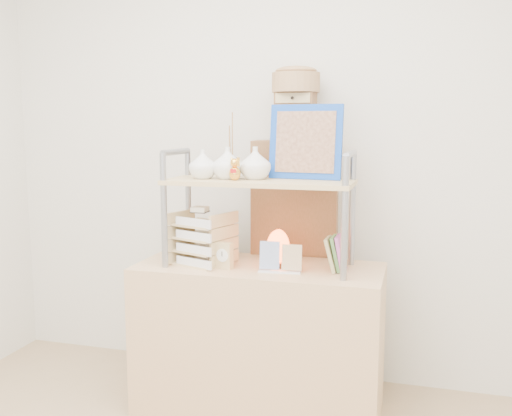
% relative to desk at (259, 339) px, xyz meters
% --- Properties ---
extents(room_shell, '(3.42, 3.41, 2.61)m').
position_rel_desk_xyz_m(room_shell, '(0.00, -0.81, 1.32)').
color(room_shell, silver).
rests_on(room_shell, ground).
extents(desk, '(1.20, 0.50, 0.75)m').
position_rel_desk_xyz_m(desk, '(0.00, 0.00, 0.00)').
color(desk, tan).
rests_on(desk, ground).
extents(cabinet, '(0.47, 0.28, 1.35)m').
position_rel_desk_xyz_m(cabinet, '(0.10, 0.37, 0.30)').
color(cabinet, brown).
rests_on(cabinet, ground).
extents(hutch, '(0.90, 0.34, 0.78)m').
position_rel_desk_xyz_m(hutch, '(-0.02, 0.01, 0.82)').
color(hutch, gray).
rests_on(hutch, desk).
extents(letter_tray, '(0.29, 0.29, 0.29)m').
position_rel_desk_xyz_m(letter_tray, '(-0.29, -0.04, 0.49)').
color(letter_tray, '#DCC184').
rests_on(letter_tray, desk).
extents(salt_lamp, '(0.12, 0.11, 0.18)m').
position_rel_desk_xyz_m(salt_lamp, '(0.09, 0.02, 0.47)').
color(salt_lamp, brown).
rests_on(salt_lamp, desk).
extents(desk_clock, '(0.10, 0.06, 0.13)m').
position_rel_desk_xyz_m(desk_clock, '(-0.15, -0.10, 0.44)').
color(desk_clock, tan).
rests_on(desk_clock, desk).
extents(postcard_stand, '(0.20, 0.08, 0.14)m').
position_rel_desk_xyz_m(postcard_stand, '(0.13, -0.09, 0.42)').
color(postcard_stand, white).
rests_on(postcard_stand, desk).
extents(drawer_chest, '(0.20, 0.16, 0.25)m').
position_rel_desk_xyz_m(drawer_chest, '(0.10, 0.35, 1.10)').
color(drawer_chest, brown).
rests_on(drawer_chest, cabinet).
extents(woven_basket, '(0.25, 0.25, 0.10)m').
position_rel_desk_xyz_m(woven_basket, '(0.10, 0.35, 1.28)').
color(woven_basket, '#946943').
rests_on(woven_basket, drawer_chest).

